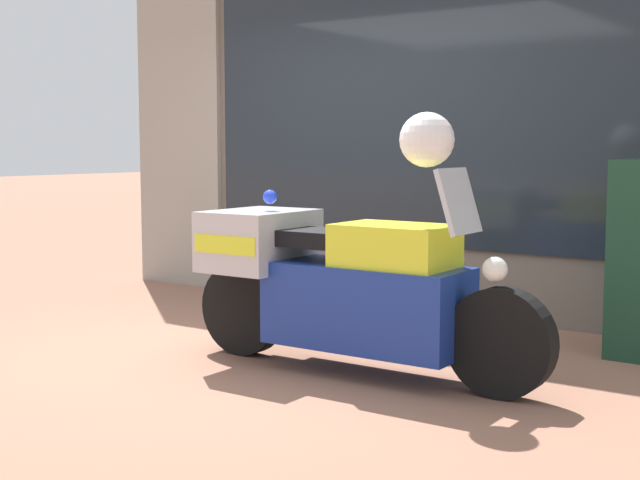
# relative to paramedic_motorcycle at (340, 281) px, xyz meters

# --- Properties ---
(ground_plane) EXTENTS (60.00, 60.00, 0.00)m
(ground_plane) POSITION_rel_paramedic_motorcycle_xyz_m (-0.92, 0.14, -0.55)
(ground_plane) COLOR #8E604C
(shop_building) EXTENTS (5.54, 0.55, 3.29)m
(shop_building) POSITION_rel_paramedic_motorcycle_xyz_m (-1.36, 2.13, 1.10)
(shop_building) COLOR #6B6056
(shop_building) RESTS_ON ground
(window_display) EXTENTS (4.05, 0.30, 2.03)m
(window_display) POSITION_rel_paramedic_motorcycle_xyz_m (-0.48, 2.17, -0.07)
(window_display) COLOR slate
(window_display) RESTS_ON ground
(paramedic_motorcycle) EXTENTS (2.40, 0.70, 1.24)m
(paramedic_motorcycle) POSITION_rel_paramedic_motorcycle_xyz_m (0.00, 0.00, 0.00)
(paramedic_motorcycle) COLOR black
(paramedic_motorcycle) RESTS_ON ground
(white_helmet) EXTENTS (0.31, 0.31, 0.31)m
(white_helmet) POSITION_rel_paramedic_motorcycle_xyz_m (0.58, 0.01, 0.85)
(white_helmet) COLOR white
(white_helmet) RESTS_ON paramedic_motorcycle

